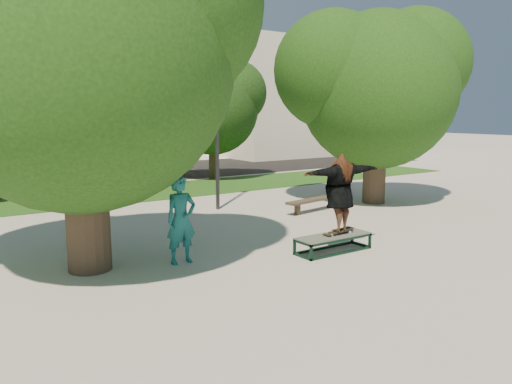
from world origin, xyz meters
TOP-DOWN VIEW (x-y plane):
  - ground at (0.00, 0.00)m, footprint 120.00×120.00m
  - grass_strip at (1.00, 9.50)m, footprint 30.00×4.00m
  - asphalt_strip at (0.00, 16.00)m, footprint 40.00×8.00m
  - tree_left at (-4.29, 1.09)m, footprint 6.96×5.95m
  - tree_right at (5.92, 3.08)m, footprint 6.24×5.33m
  - bg_tree_mid at (-1.08, 12.08)m, footprint 5.76×4.92m
  - bg_tree_right at (4.43, 11.57)m, footprint 5.04×4.31m
  - lamppost at (1.00, 5.00)m, footprint 0.25×0.15m
  - side_building at (18.00, 22.00)m, footprint 15.00×10.00m
  - grind_box at (0.65, -0.73)m, footprint 1.80×0.60m
  - skater_rig at (0.81, -0.73)m, footprint 2.14×0.64m
  - bystander at (-2.50, 0.40)m, footprint 0.68×0.46m
  - bench at (3.50, 3.01)m, footprint 2.71×0.80m
  - car_dark at (-0.50, 15.87)m, footprint 2.29×4.38m
  - car_grey at (2.50, 14.84)m, footprint 2.85×5.04m
  - car_silver_b at (2.42, 15.04)m, footprint 2.60×4.98m

SIDE VIEW (x-z plane):
  - ground at x=0.00m, z-range 0.00..0.00m
  - asphalt_strip at x=0.00m, z-range 0.00..0.01m
  - grass_strip at x=1.00m, z-range 0.00..0.02m
  - grind_box at x=0.65m, z-range 0.00..0.38m
  - bench at x=3.50m, z-range 0.14..0.55m
  - car_grey at x=2.50m, z-range 0.00..1.33m
  - car_dark at x=-0.50m, z-range 0.00..1.37m
  - car_silver_b at x=2.42m, z-range 0.00..1.38m
  - bystander at x=-2.50m, z-range 0.00..1.81m
  - skater_rig at x=0.81m, z-range 0.41..2.22m
  - lamppost at x=1.00m, z-range 0.10..6.21m
  - bg_tree_right at x=4.43m, z-range 0.77..6.21m
  - side_building at x=18.00m, z-range 0.00..8.00m
  - bg_tree_mid at x=-1.08m, z-range 0.90..7.14m
  - tree_right at x=5.92m, z-range 0.84..7.35m
  - tree_left at x=-4.29m, z-range 0.86..7.98m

